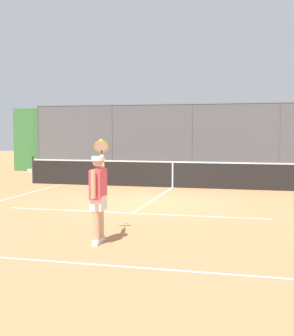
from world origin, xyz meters
The scene contains 7 objects.
ground_plane centered at (0.00, 0.00, 0.00)m, with size 60.00×60.00×0.00m, color #C67A4C.
court_line_markings centered at (0.00, 2.18, 0.00)m, with size 8.75×9.84×0.01m.
fence_backdrop centered at (0.00, -8.96, 1.59)m, with size 18.56×1.37×3.34m.
tennis_net centered at (0.00, -3.57, 0.49)m, with size 11.24×0.09×1.07m.
tennis_player centered at (-0.22, 4.93, 0.93)m, with size 0.52×1.35×1.90m.
tennis_ball_mid_court centered at (-1.67, -2.72, 0.03)m, with size 0.07×0.07×0.07m, color #CCDB33.
tennis_ball_by_sideline centered at (0.03, 0.51, 0.03)m, with size 0.07×0.07×0.07m, color #D6E042.
Camera 1 is at (-3.08, 12.79, 2.05)m, focal length 49.09 mm.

